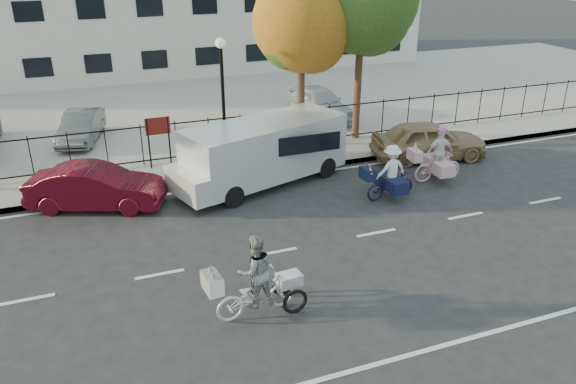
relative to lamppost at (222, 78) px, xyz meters
name	(u,v)px	position (x,y,z in m)	size (l,w,h in m)	color
ground	(275,252)	(-0.50, -6.80, -3.11)	(120.00, 120.00, 0.00)	#333334
road_markings	(275,252)	(-0.50, -6.80, -3.11)	(60.00, 9.52, 0.01)	silver
curb	(225,179)	(-0.50, -1.75, -3.04)	(60.00, 0.10, 0.15)	#A8A399
sidewalk	(218,169)	(-0.50, -0.70, -3.04)	(60.00, 2.20, 0.15)	#A8A399
parking_lot	(173,105)	(-0.50, 8.20, -3.04)	(60.00, 15.60, 0.15)	#A8A399
iron_fence	(209,137)	(-0.50, 0.40, -2.21)	(58.00, 0.06, 1.50)	black
building	(140,19)	(-0.50, 18.20, -0.11)	(34.00, 10.00, 6.00)	silver
lamppost	(222,78)	(0.00, 0.00, 0.00)	(0.36, 0.36, 4.33)	black
street_sign	(158,132)	(-2.35, 0.00, -1.70)	(0.85, 0.06, 1.80)	black
zebra_trike	(256,285)	(-1.76, -9.12, -2.38)	(2.24, 0.93, 1.91)	silver
unicorn_bike	(438,161)	(6.20, -4.21, -2.39)	(1.95, 1.37, 1.96)	#FFC2DA
bull_bike	(390,177)	(4.00, -4.86, -2.41)	(1.90, 1.30, 1.76)	#161038
white_van	(262,150)	(0.65, -2.30, -1.94)	(6.40, 3.58, 2.11)	silver
red_sedan	(96,187)	(-4.64, -2.30, -2.45)	(1.40, 4.02, 1.33)	#4E0917
gold_sedan	(429,140)	(7.13, -2.30, -2.39)	(1.70, 4.21, 1.44)	tan
lot_car_c	(81,127)	(-4.83, 3.95, -2.38)	(1.24, 3.55, 1.17)	#53585B
lot_car_d	(319,103)	(5.24, 3.49, -2.26)	(1.67, 4.15, 1.41)	#B3B7BB
tree_mid	(305,27)	(3.29, 0.56, 1.47)	(3.60, 3.57, 6.55)	#442D1D
tree_east	(365,2)	(5.69, 0.56, 2.25)	(4.18, 4.18, 7.66)	#442D1D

